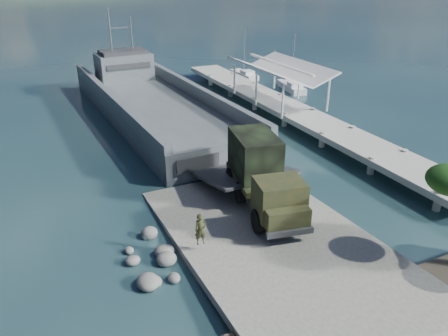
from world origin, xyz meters
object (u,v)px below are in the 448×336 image
sailboat_near (292,87)px  sailboat_far (244,75)px  landing_craft (155,109)px  soldier (201,236)px  military_truck (262,174)px  pier (284,101)px

sailboat_near → sailboat_far: bearing=115.1°
landing_craft → sailboat_near: landing_craft is taller
landing_craft → sailboat_far: landing_craft is taller
soldier → military_truck: bearing=34.1°
soldier → sailboat_near: size_ratio=0.25×
military_truck → pier: bearing=64.7°
sailboat_near → military_truck: bearing=-115.8°
pier → soldier: (-17.05, -19.01, -0.22)m
military_truck → sailboat_near: sailboat_near is taller
landing_craft → soldier: size_ratio=21.05×
military_truck → sailboat_near: 30.54m
pier → military_truck: bearing=-126.3°
soldier → pier: bearing=52.4°
landing_craft → sailboat_near: (18.77, 3.34, -0.51)m
soldier → sailboat_near: sailboat_near is taller
sailboat_near → soldier: bearing=-119.6°
sailboat_far → pier: bearing=-106.0°
landing_craft → military_truck: bearing=-91.2°
soldier → sailboat_far: bearing=63.6°
military_truck → sailboat_near: size_ratio=1.28×
military_truck → sailboat_near: bearing=64.1°
pier → sailboat_far: sailboat_far is taller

